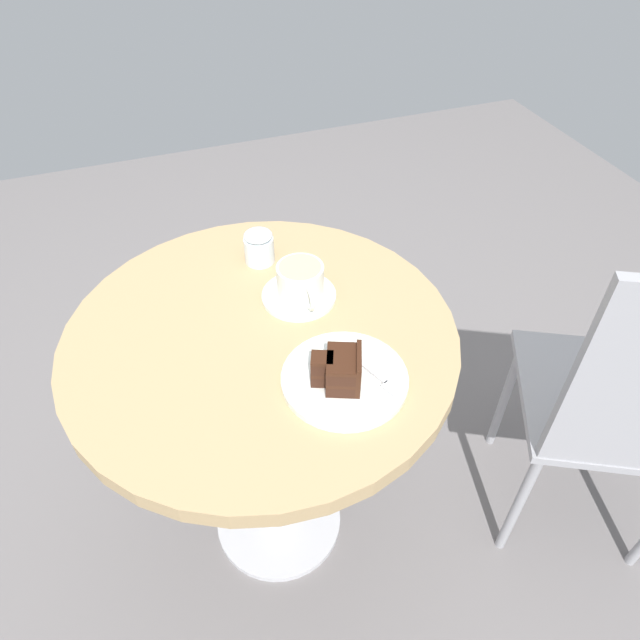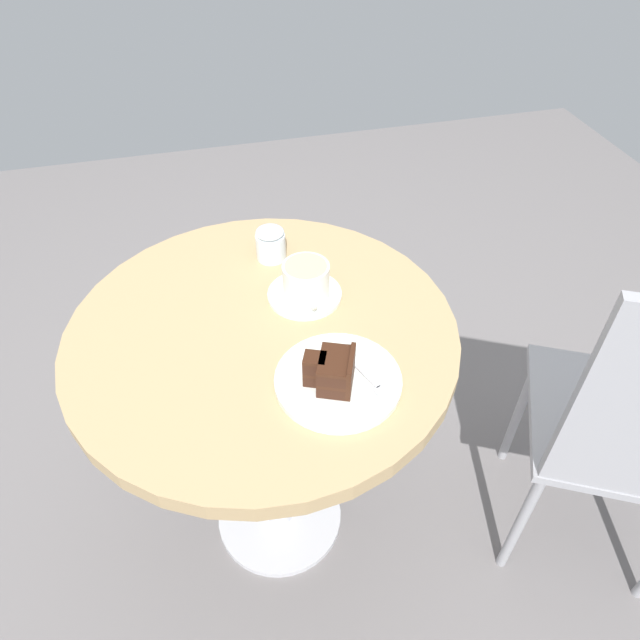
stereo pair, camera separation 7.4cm
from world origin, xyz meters
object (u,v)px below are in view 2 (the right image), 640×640
Objects in this scene: saucer at (305,294)px; fork at (371,380)px; teaspoon at (305,308)px; napkin at (335,370)px; sugar_pot at (271,243)px; cake_slice at (333,371)px; coffee_cup at (306,280)px; cake_plate at (338,380)px.

fork reaches higher than saucer.
napkin is at bearing 81.23° from teaspoon.
sugar_pot reaches higher than saucer.
fork is at bearing 80.00° from cake_slice.
coffee_cup reaches higher than saucer.
coffee_cup is at bearing 24.67° from saucer.
cake_slice reaches higher than napkin.
coffee_cup is (0.01, 0.00, 0.04)m from saucer.
saucer is 0.24m from cake_slice.
cake_plate is at bearing -131.86° from fork.
coffee_cup reaches higher than teaspoon.
fork reaches higher than cake_plate.
coffee_cup is 0.20m from napkin.
saucer is 1.52× the size of teaspoon.
cake_slice reaches higher than saucer.
cake_slice is at bearing -1.65° from saucer.
cake_plate reaches higher than napkin.
napkin is at bearing -154.57° from fork.
coffee_cup and cake_slice have the same top height.
sugar_pot reaches higher than fork.
sugar_pot is (-0.14, -0.04, 0.03)m from saucer.
coffee_cup is 0.57× the size of cake_plate.
sugar_pot is at bearing -95.82° from teaspoon.
sugar_pot is (-0.37, -0.04, 0.03)m from cake_plate.
teaspoon is at bearing 176.95° from fork.
coffee_cup is at bearing 16.21° from sugar_pot.
cake_slice is 0.65× the size of fork.
napkin is (0.20, 0.00, -0.04)m from coffee_cup.
napkin is at bearing 7.73° from sugar_pot.
cake_plate is at bearing 1.13° from saucer.
sugar_pot is (-0.38, -0.03, -0.01)m from cake_slice.
cake_slice is (0.23, -0.01, -0.00)m from coffee_cup.
fork is (0.20, 0.06, 0.00)m from teaspoon.
napkin is (0.16, 0.02, -0.01)m from teaspoon.
teaspoon is (0.05, -0.01, 0.01)m from saucer.
cake_plate is at bearing 0.48° from coffee_cup.
coffee_cup is at bearing -179.52° from cake_plate.
fork is at bearing 92.87° from teaspoon.
sugar_pot reaches higher than napkin.
coffee_cup is 1.67× the size of sugar_pot.
teaspoon is at bearing -17.25° from coffee_cup.
cake_plate is 0.05m from fork.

